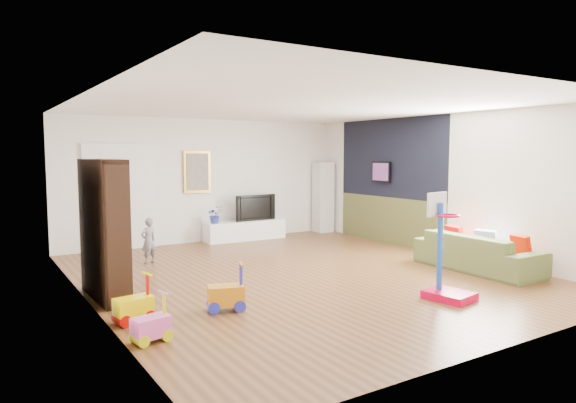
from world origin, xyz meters
TOP-DOWN VIEW (x-y plane):
  - floor at (0.00, 0.00)m, footprint 6.50×7.50m
  - ceiling at (0.00, 0.00)m, footprint 6.50×7.50m
  - wall_back at (0.00, 3.75)m, footprint 6.50×0.00m
  - wall_front at (0.00, -3.75)m, footprint 6.50×0.00m
  - wall_left at (-3.25, 0.00)m, footprint 0.00×7.50m
  - wall_right at (3.25, 0.00)m, footprint 0.00×7.50m
  - navy_accent at (3.23, 1.40)m, footprint 0.01×3.20m
  - olive_wainscot at (3.23, 1.40)m, footprint 0.01×3.20m
  - doorway at (-1.90, 3.71)m, footprint 1.45×0.06m
  - painting_back at (-0.25, 3.71)m, footprint 0.62×0.06m
  - artwork_right at (3.17, 1.60)m, footprint 0.04×0.56m
  - media_console at (0.77, 3.44)m, footprint 1.88×0.52m
  - tall_cabinet at (2.98, 3.48)m, footprint 0.43×0.43m
  - bookshelf at (-3.01, 0.26)m, footprint 0.39×1.29m
  - sofa at (2.64, -1.36)m, footprint 0.89×2.15m
  - basketball_hoop at (0.86, -2.28)m, footprint 0.59×0.67m
  - ride_on_yellow at (-2.97, -0.97)m, footprint 0.45×0.32m
  - ride_on_orange at (-1.88, -1.12)m, footprint 0.51×0.40m
  - ride_on_pink at (-2.99, -1.68)m, footprint 0.41×0.30m
  - child at (-1.84, 2.11)m, footprint 0.35×0.29m
  - tv at (0.99, 3.44)m, footprint 1.02×0.19m
  - vase_plant at (0.02, 3.41)m, footprint 0.35×0.31m
  - pillow_left at (2.86, -1.99)m, footprint 0.16×0.36m
  - pillow_center at (2.85, -1.35)m, footprint 0.18×0.37m
  - pillow_right at (2.82, -0.73)m, footprint 0.15×0.36m

SIDE VIEW (x-z plane):
  - floor at x=0.00m, z-range 0.00..0.00m
  - media_console at x=0.77m, z-range 0.00..0.44m
  - ride_on_pink at x=-2.99m, z-range 0.00..0.50m
  - ride_on_yellow at x=-2.97m, z-range 0.00..0.56m
  - ride_on_orange at x=-1.88m, z-range 0.00..0.59m
  - sofa at x=2.64m, z-range 0.00..0.62m
  - child at x=-1.84m, z-range 0.00..0.82m
  - pillow_left at x=2.86m, z-range 0.32..0.66m
  - pillow_center at x=2.85m, z-range 0.31..0.67m
  - pillow_right at x=2.82m, z-range 0.31..0.67m
  - olive_wainscot at x=3.23m, z-range 0.00..1.00m
  - vase_plant at x=0.02m, z-range 0.44..0.82m
  - basketball_hoop at x=0.86m, z-range 0.00..1.44m
  - tv at x=0.99m, z-range 0.44..1.02m
  - tall_cabinet at x=2.98m, z-range 0.00..1.73m
  - bookshelf at x=-3.01m, z-range 0.00..1.87m
  - doorway at x=-1.90m, z-range 0.00..2.10m
  - wall_back at x=0.00m, z-range 0.00..2.70m
  - wall_front at x=0.00m, z-range 0.00..2.70m
  - wall_left at x=-3.25m, z-range 0.00..2.70m
  - wall_right at x=3.25m, z-range 0.00..2.70m
  - artwork_right at x=3.17m, z-range 1.32..1.78m
  - painting_back at x=-0.25m, z-range 1.09..2.01m
  - navy_accent at x=3.23m, z-range 1.00..2.70m
  - ceiling at x=0.00m, z-range 2.70..2.70m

